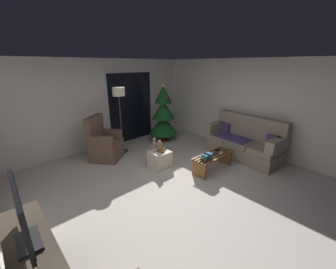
{
  "coord_description": "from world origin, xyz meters",
  "views": [
    {
      "loc": [
        -2.55,
        -2.51,
        2.35
      ],
      "look_at": [
        0.4,
        0.7,
        0.85
      ],
      "focal_mm": 22.0,
      "sensor_mm": 36.0,
      "label": 1
    }
  ],
  "objects_px": {
    "book_stack": "(207,157)",
    "teddy_bear_chestnut": "(160,147)",
    "couch": "(243,142)",
    "remote_silver": "(221,153)",
    "remote_black": "(217,150)",
    "armchair": "(104,144)",
    "coffee_table": "(213,160)",
    "cell_phone": "(207,154)",
    "remote_graphite": "(214,154)",
    "television": "(22,216)",
    "christmas_tree": "(163,115)",
    "ottoman": "(160,159)",
    "teddy_bear_cream_by_tree": "(154,143)",
    "floor_lamp": "(119,98)"
  },
  "relations": [
    {
      "from": "television",
      "to": "teddy_bear_cream_by_tree",
      "type": "relative_size",
      "value": 2.95
    },
    {
      "from": "book_stack",
      "to": "teddy_bear_chestnut",
      "type": "height_order",
      "value": "teddy_bear_chestnut"
    },
    {
      "from": "floor_lamp",
      "to": "ottoman",
      "type": "distance_m",
      "value": 1.92
    },
    {
      "from": "remote_black",
      "to": "cell_phone",
      "type": "bearing_deg",
      "value": -54.29
    },
    {
      "from": "coffee_table",
      "to": "floor_lamp",
      "type": "xyz_separation_m",
      "value": [
        -0.98,
        2.35,
        1.25
      ]
    },
    {
      "from": "remote_black",
      "to": "cell_phone",
      "type": "distance_m",
      "value": 0.62
    },
    {
      "from": "teddy_bear_cream_by_tree",
      "to": "remote_silver",
      "type": "bearing_deg",
      "value": -82.28
    },
    {
      "from": "remote_silver",
      "to": "armchair",
      "type": "distance_m",
      "value": 2.92
    },
    {
      "from": "coffee_table",
      "to": "book_stack",
      "type": "relative_size",
      "value": 3.85
    },
    {
      "from": "christmas_tree",
      "to": "remote_black",
      "type": "bearing_deg",
      "value": -96.37
    },
    {
      "from": "armchair",
      "to": "ottoman",
      "type": "bearing_deg",
      "value": -59.42
    },
    {
      "from": "armchair",
      "to": "teddy_bear_cream_by_tree",
      "type": "height_order",
      "value": "armchair"
    },
    {
      "from": "ottoman",
      "to": "coffee_table",
      "type": "bearing_deg",
      "value": -50.08
    },
    {
      "from": "book_stack",
      "to": "armchair",
      "type": "distance_m",
      "value": 2.62
    },
    {
      "from": "remote_black",
      "to": "teddy_bear_cream_by_tree",
      "type": "bearing_deg",
      "value": -146.34
    },
    {
      "from": "couch",
      "to": "remote_graphite",
      "type": "distance_m",
      "value": 1.16
    },
    {
      "from": "christmas_tree",
      "to": "ottoman",
      "type": "xyz_separation_m",
      "value": [
        -1.31,
        -1.35,
        -0.62
      ]
    },
    {
      "from": "coffee_table",
      "to": "teddy_bear_chestnut",
      "type": "xyz_separation_m",
      "value": [
        -0.79,
        0.95,
        0.25
      ]
    },
    {
      "from": "remote_black",
      "to": "armchair",
      "type": "bearing_deg",
      "value": -116.89
    },
    {
      "from": "remote_black",
      "to": "teddy_bear_chestnut",
      "type": "distance_m",
      "value": 1.37
    },
    {
      "from": "book_stack",
      "to": "teddy_bear_chestnut",
      "type": "bearing_deg",
      "value": 115.9
    },
    {
      "from": "christmas_tree",
      "to": "ottoman",
      "type": "distance_m",
      "value": 1.98
    },
    {
      "from": "christmas_tree",
      "to": "teddy_bear_chestnut",
      "type": "xyz_separation_m",
      "value": [
        -1.31,
        -1.36,
        -0.3
      ]
    },
    {
      "from": "couch",
      "to": "teddy_bear_cream_by_tree",
      "type": "height_order",
      "value": "couch"
    },
    {
      "from": "remote_graphite",
      "to": "remote_black",
      "type": "bearing_deg",
      "value": 125.25
    },
    {
      "from": "teddy_bear_cream_by_tree",
      "to": "ottoman",
      "type": "bearing_deg",
      "value": -122.86
    },
    {
      "from": "coffee_table",
      "to": "book_stack",
      "type": "distance_m",
      "value": 0.37
    },
    {
      "from": "remote_black",
      "to": "ottoman",
      "type": "height_order",
      "value": "remote_black"
    },
    {
      "from": "couch",
      "to": "teddy_bear_chestnut",
      "type": "height_order",
      "value": "couch"
    },
    {
      "from": "armchair",
      "to": "remote_silver",
      "type": "bearing_deg",
      "value": -53.15
    },
    {
      "from": "coffee_table",
      "to": "book_stack",
      "type": "xyz_separation_m",
      "value": [
        -0.31,
        -0.05,
        0.19
      ]
    },
    {
      "from": "book_stack",
      "to": "remote_black",
      "type": "bearing_deg",
      "value": 12.28
    },
    {
      "from": "couch",
      "to": "book_stack",
      "type": "bearing_deg",
      "value": 177.88
    },
    {
      "from": "couch",
      "to": "remote_black",
      "type": "bearing_deg",
      "value": 168.95
    },
    {
      "from": "remote_graphite",
      "to": "armchair",
      "type": "relative_size",
      "value": 0.14
    },
    {
      "from": "couch",
      "to": "cell_phone",
      "type": "xyz_separation_m",
      "value": [
        -1.52,
        0.05,
        0.12
      ]
    },
    {
      "from": "christmas_tree",
      "to": "teddy_bear_cream_by_tree",
      "type": "xyz_separation_m",
      "value": [
        -0.62,
        -0.27,
        -0.69
      ]
    },
    {
      "from": "teddy_bear_chestnut",
      "to": "coffee_table",
      "type": "bearing_deg",
      "value": -50.08
    },
    {
      "from": "couch",
      "to": "remote_silver",
      "type": "height_order",
      "value": "couch"
    },
    {
      "from": "remote_black",
      "to": "television",
      "type": "bearing_deg",
      "value": -59.2
    },
    {
      "from": "remote_black",
      "to": "floor_lamp",
      "type": "xyz_separation_m",
      "value": [
        -1.25,
        2.27,
        1.11
      ]
    },
    {
      "from": "television",
      "to": "ottoman",
      "type": "height_order",
      "value": "television"
    },
    {
      "from": "remote_silver",
      "to": "christmas_tree",
      "type": "relative_size",
      "value": 0.09
    },
    {
      "from": "coffee_table",
      "to": "teddy_bear_chestnut",
      "type": "height_order",
      "value": "teddy_bear_chestnut"
    },
    {
      "from": "remote_graphite",
      "to": "teddy_bear_cream_by_tree",
      "type": "height_order",
      "value": "remote_graphite"
    },
    {
      "from": "remote_black",
      "to": "armchair",
      "type": "xyz_separation_m",
      "value": [
        -1.83,
        2.17,
        0.01
      ]
    },
    {
      "from": "ottoman",
      "to": "couch",
      "type": "bearing_deg",
      "value": -27.96
    },
    {
      "from": "remote_silver",
      "to": "teddy_bear_chestnut",
      "type": "height_order",
      "value": "teddy_bear_chestnut"
    },
    {
      "from": "coffee_table",
      "to": "teddy_bear_cream_by_tree",
      "type": "distance_m",
      "value": 2.04
    },
    {
      "from": "ottoman",
      "to": "christmas_tree",
      "type": "bearing_deg",
      "value": 45.76
    }
  ]
}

